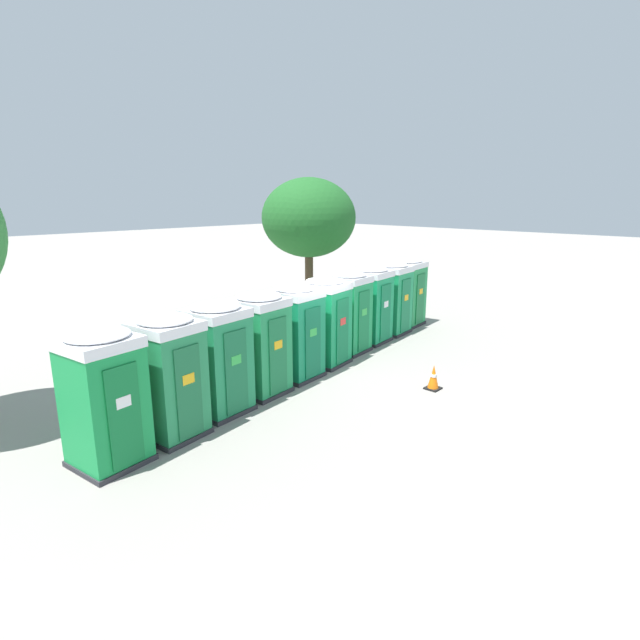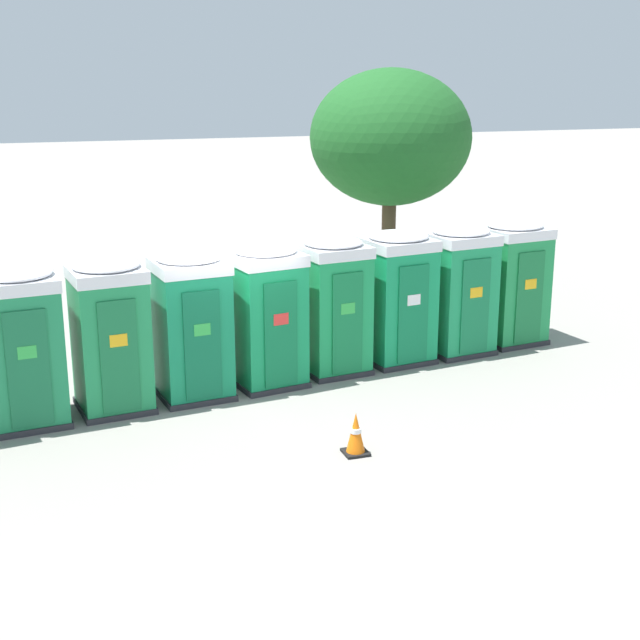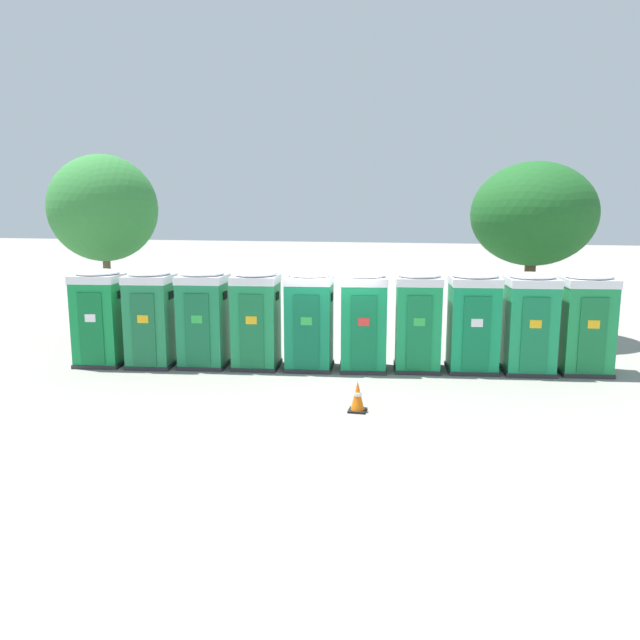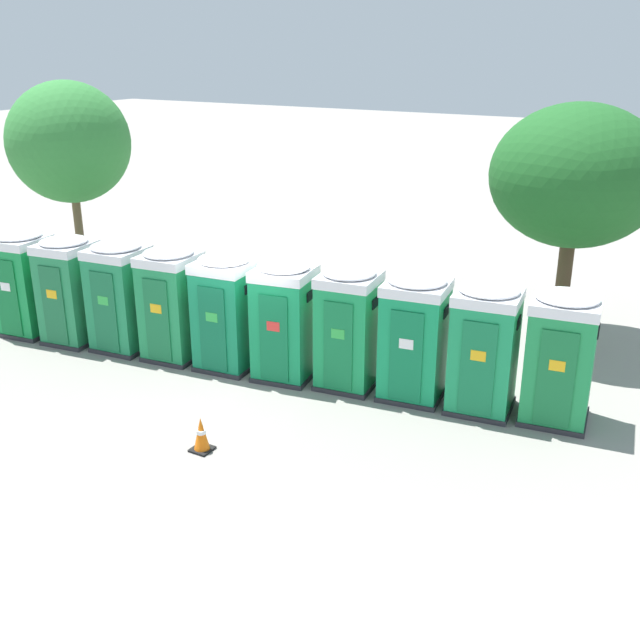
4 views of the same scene
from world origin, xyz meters
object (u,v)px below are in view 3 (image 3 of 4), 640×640
(portapotty_0, at_px, (100,317))
(portapotty_8, at_px, (530,322))
(portapotty_4, at_px, (309,320))
(traffic_cone, at_px, (358,397))
(street_tree_0, at_px, (533,215))
(portapotty_6, at_px, (418,321))
(portapotty_2, at_px, (204,318))
(portapotty_5, at_px, (363,320))
(portapotty_9, at_px, (586,323))
(portapotty_3, at_px, (256,319))
(portapotty_1, at_px, (151,318))
(portapotty_7, at_px, (473,321))
(street_tree_1, at_px, (103,209))

(portapotty_0, distance_m, portapotty_8, 11.06)
(portapotty_4, xyz_separation_m, traffic_cone, (1.77, -3.18, -0.97))
(portapotty_0, relative_size, street_tree_0, 0.46)
(portapotty_6, distance_m, traffic_cone, 3.91)
(street_tree_0, bearing_deg, traffic_cone, -115.88)
(portapotty_2, height_order, traffic_cone, portapotty_2)
(portapotty_5, distance_m, portapotty_6, 1.39)
(portapotty_5, xyz_separation_m, portapotty_9, (5.46, 0.89, -0.00))
(portapotty_3, distance_m, portapotty_6, 4.15)
(portapotty_6, xyz_separation_m, traffic_cone, (-0.95, -3.66, -0.97))
(portapotty_3, bearing_deg, traffic_cone, -43.70)
(portapotty_5, bearing_deg, portapotty_1, -171.65)
(portapotty_5, bearing_deg, portapotty_8, 8.60)
(portapotty_4, distance_m, traffic_cone, 3.76)
(portapotty_7, bearing_deg, portapotty_1, -171.08)
(portapotty_5, distance_m, traffic_cone, 3.53)
(portapotty_3, xyz_separation_m, portapotty_7, (5.47, 0.84, -0.00))
(portapotty_1, bearing_deg, portapotty_8, 8.46)
(street_tree_1, bearing_deg, portapotty_1, -46.25)
(portapotty_9, bearing_deg, street_tree_1, 172.96)
(portapotty_8, bearing_deg, portapotty_6, -173.21)
(portapotty_0, relative_size, traffic_cone, 3.97)
(street_tree_0, bearing_deg, portapotty_9, -77.48)
(portapotty_3, bearing_deg, portapotty_6, 9.10)
(portapotty_6, height_order, portapotty_8, same)
(portapotty_1, distance_m, portapotty_4, 4.15)
(portapotty_4, relative_size, portapotty_5, 1.00)
(portapotty_3, relative_size, portapotty_8, 1.00)
(portapotty_6, height_order, traffic_cone, portapotty_6)
(portapotty_6, bearing_deg, street_tree_1, 166.93)
(portapotty_2, bearing_deg, portapotty_4, 7.30)
(portapotty_2, relative_size, portapotty_4, 1.00)
(portapotty_7, height_order, street_tree_0, street_tree_0)
(portapotty_3, distance_m, portapotty_8, 6.92)
(portapotty_4, bearing_deg, street_tree_1, 159.04)
(portapotty_3, bearing_deg, street_tree_0, 37.05)
(portapotty_6, height_order, street_tree_0, street_tree_0)
(portapotty_2, height_order, portapotty_9, same)
(portapotty_5, xyz_separation_m, portapotty_6, (1.35, 0.29, 0.00))
(portapotty_3, xyz_separation_m, portapotty_9, (8.20, 1.25, -0.00))
(portapotty_1, bearing_deg, portapotty_5, 8.35)
(portapotty_6, bearing_deg, portapotty_3, -170.90)
(street_tree_1, bearing_deg, portapotty_5, -16.77)
(portapotty_4, height_order, portapotty_7, same)
(portapotty_9, height_order, traffic_cone, portapotty_9)
(portapotty_2, xyz_separation_m, portapotty_3, (1.37, 0.18, 0.00))
(portapotty_0, relative_size, portapotty_3, 1.00)
(portapotty_2, height_order, portapotty_5, same)
(portapotty_0, bearing_deg, portapotty_3, 8.30)
(portapotty_0, bearing_deg, portapotty_9, 8.54)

